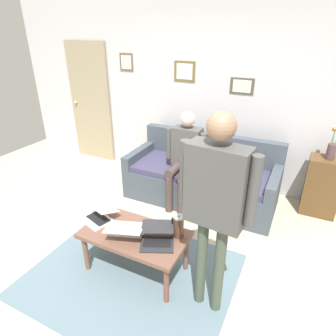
% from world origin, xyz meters
% --- Properties ---
extents(ground_plane, '(7.68, 7.68, 0.00)m').
position_xyz_m(ground_plane, '(0.00, 0.00, 0.00)').
color(ground_plane, '#BBB196').
extents(area_rug, '(1.94, 1.56, 0.01)m').
position_xyz_m(area_rug, '(-0.04, 0.12, 0.00)').
color(area_rug, slate).
rests_on(area_rug, ground_plane).
extents(back_wall, '(7.04, 0.11, 2.70)m').
position_xyz_m(back_wall, '(0.00, -2.20, 1.35)').
color(back_wall, silver).
rests_on(back_wall, ground_plane).
extents(interior_door, '(0.82, 0.09, 2.05)m').
position_xyz_m(interior_door, '(2.18, -2.11, 1.02)').
color(interior_door, tan).
rests_on(interior_door, ground_plane).
extents(couch, '(2.04, 0.88, 0.88)m').
position_xyz_m(couch, '(-0.15, -1.57, 0.31)').
color(couch, '#404953').
rests_on(couch, ground_plane).
extents(coffee_table, '(1.01, 0.56, 0.45)m').
position_xyz_m(coffee_table, '(-0.04, 0.02, 0.39)').
color(coffee_table, brown).
rests_on(coffee_table, ground_plane).
extents(laptop_left, '(0.44, 0.46, 0.15)m').
position_xyz_m(laptop_left, '(0.02, 0.05, 0.50)').
color(laptop_left, silver).
rests_on(laptop_left, coffee_table).
extents(laptop_center, '(0.41, 0.42, 0.12)m').
position_xyz_m(laptop_center, '(-0.30, 0.04, 0.50)').
color(laptop_center, '#28282D').
rests_on(laptop_center, coffee_table).
extents(laptop_right, '(0.38, 0.39, 0.16)m').
position_xyz_m(laptop_right, '(0.40, -0.01, 0.50)').
color(laptop_right, silver).
rests_on(laptop_right, coffee_table).
extents(french_press, '(0.12, 0.10, 0.25)m').
position_xyz_m(french_press, '(-0.44, -0.12, 0.56)').
color(french_press, '#4C3323').
rests_on(french_press, coffee_table).
extents(side_shelf, '(0.42, 0.32, 0.77)m').
position_xyz_m(side_shelf, '(-1.65, -1.91, 0.39)').
color(side_shelf, brown).
rests_on(side_shelf, ground_plane).
extents(flower_vase, '(0.11, 0.11, 0.43)m').
position_xyz_m(flower_vase, '(-1.65, -1.91, 0.92)').
color(flower_vase, '#533A3D').
rests_on(flower_vase, side_shelf).
extents(person_standing, '(0.61, 0.24, 1.74)m').
position_xyz_m(person_standing, '(-0.82, 0.10, 1.11)').
color(person_standing, '#414D3F').
rests_on(person_standing, ground_plane).
extents(person_seated, '(0.55, 0.51, 1.28)m').
position_xyz_m(person_seated, '(0.03, -1.34, 0.73)').
color(person_seated, '#473736').
rests_on(person_seated, ground_plane).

